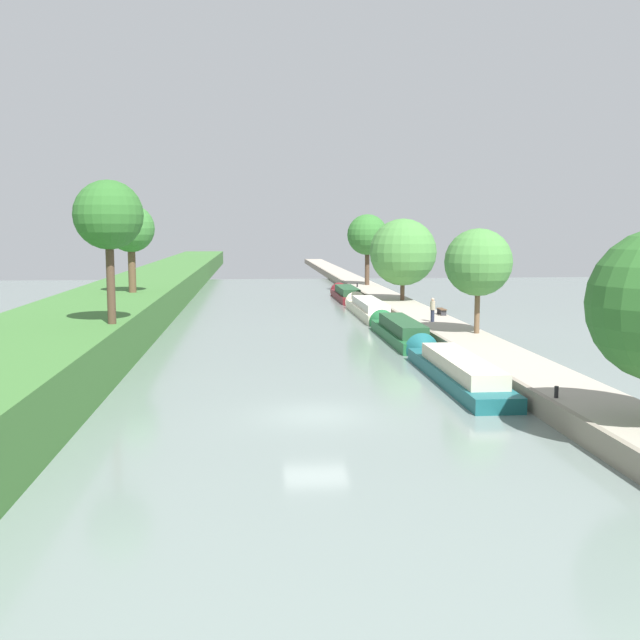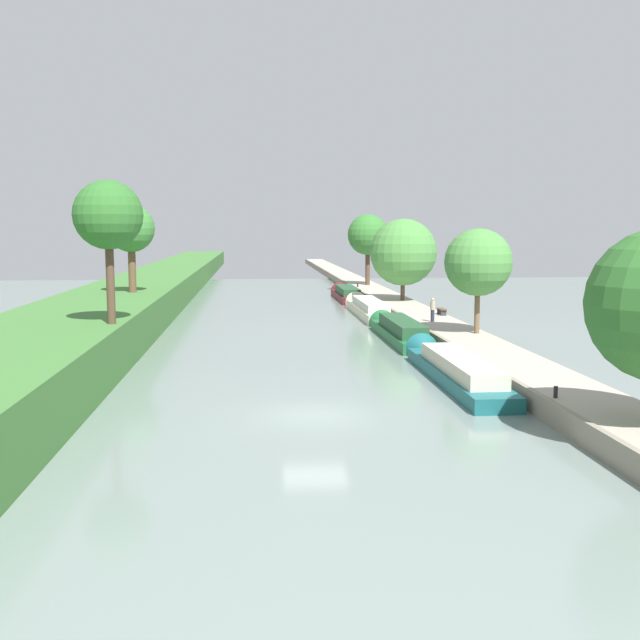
% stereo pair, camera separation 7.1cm
% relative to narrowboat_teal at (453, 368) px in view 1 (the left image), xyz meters
% --- Properties ---
extents(ground_plane, '(160.00, 160.00, 0.00)m').
position_rel_narrowboat_teal_xyz_m(ground_plane, '(-7.20, -6.40, -0.54)').
color(ground_plane, slate).
extents(right_towpath, '(3.31, 260.00, 0.86)m').
position_rel_narrowboat_teal_xyz_m(right_towpath, '(3.20, -6.40, -0.11)').
color(right_towpath, '#A89E8E').
rests_on(right_towpath, ground_plane).
extents(stone_quay, '(0.25, 260.00, 0.91)m').
position_rel_narrowboat_teal_xyz_m(stone_quay, '(1.43, -6.40, -0.09)').
color(stone_quay, gray).
rests_on(stone_quay, ground_plane).
extents(narrowboat_teal, '(2.07, 13.88, 1.99)m').
position_rel_narrowboat_teal_xyz_m(narrowboat_teal, '(0.00, 0.00, 0.00)').
color(narrowboat_teal, '#195B60').
rests_on(narrowboat_teal, ground_plane).
extents(narrowboat_green, '(1.98, 12.93, 2.05)m').
position_rel_narrowboat_teal_xyz_m(narrowboat_green, '(-0.08, 13.21, 0.05)').
color(narrowboat_green, '#1E6033').
rests_on(narrowboat_green, ground_plane).
extents(narrowboat_cream, '(2.12, 14.59, 2.02)m').
position_rel_narrowboat_teal_xyz_m(narrowboat_cream, '(0.01, 27.26, 0.03)').
color(narrowboat_cream, beige).
rests_on(narrowboat_cream, ground_plane).
extents(narrowboat_maroon, '(2.06, 12.14, 2.02)m').
position_rel_narrowboat_teal_xyz_m(narrowboat_maroon, '(-0.08, 41.57, 0.01)').
color(narrowboat_maroon, maroon).
rests_on(narrowboat_maroon, ground_plane).
extents(tree_rightbank_midnear, '(4.12, 4.12, 6.42)m').
position_rel_narrowboat_teal_xyz_m(tree_rightbank_midnear, '(4.08, 9.52, 4.66)').
color(tree_rightbank_midnear, brown).
rests_on(tree_rightbank_midnear, right_towpath).
extents(tree_rightbank_midfar, '(5.96, 5.96, 7.30)m').
position_rel_narrowboat_teal_xyz_m(tree_rightbank_midfar, '(3.72, 30.73, 4.63)').
color(tree_rightbank_midfar, '#4C3828').
rests_on(tree_rightbank_midfar, right_towpath).
extents(tree_rightbank_far, '(4.63, 4.63, 8.05)m').
position_rel_narrowboat_teal_xyz_m(tree_rightbank_far, '(3.40, 49.54, 6.01)').
color(tree_rightbank_far, '#4C3828').
rests_on(tree_rightbank_far, right_towpath).
extents(tree_leftbank_downstream, '(3.49, 3.49, 6.45)m').
position_rel_narrowboat_teal_xyz_m(tree_leftbank_downstream, '(-18.50, 21.08, 6.67)').
color(tree_leftbank_downstream, brown).
rests_on(tree_leftbank_downstream, left_grassy_bank).
extents(tree_leftbank_upstream, '(3.39, 3.39, 7.04)m').
position_rel_narrowboat_teal_xyz_m(tree_leftbank_upstream, '(-16.57, 2.53, 7.32)').
color(tree_leftbank_upstream, '#4C3828').
rests_on(tree_leftbank_upstream, left_grassy_bank).
extents(person_walking, '(0.34, 0.34, 1.66)m').
position_rel_narrowboat_teal_xyz_m(person_walking, '(2.73, 15.38, 1.19)').
color(person_walking, '#282D42').
rests_on(person_walking, right_towpath).
extents(mooring_bollard_near, '(0.16, 0.16, 0.45)m').
position_rel_narrowboat_teal_xyz_m(mooring_bollard_near, '(1.85, -7.95, 0.54)').
color(mooring_bollard_near, black).
rests_on(mooring_bollard_near, right_towpath).
extents(mooring_bollard_far, '(0.16, 0.16, 0.45)m').
position_rel_narrowboat_teal_xyz_m(mooring_bollard_far, '(1.85, 46.52, 0.54)').
color(mooring_bollard_far, black).
rests_on(mooring_bollard_far, right_towpath).
extents(park_bench, '(0.44, 1.50, 0.47)m').
position_rel_narrowboat_teal_xyz_m(park_bench, '(4.41, 19.39, 0.66)').
color(park_bench, '#333338').
rests_on(park_bench, right_towpath).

